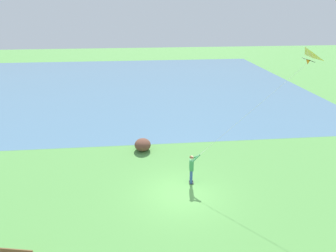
{
  "coord_description": "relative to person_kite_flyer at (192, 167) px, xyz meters",
  "views": [
    {
      "loc": [
        -13.87,
        2.13,
        9.51
      ],
      "look_at": [
        0.49,
        0.63,
        3.76
      ],
      "focal_mm": 32.71,
      "sensor_mm": 36.0,
      "label": 1
    }
  ],
  "objects": [
    {
      "name": "lake_water",
      "position": [
        23.41,
        4.77,
        -1.04
      ],
      "size": [
        36.0,
        44.0,
        0.01
      ],
      "primitive_type": "cube",
      "color": "teal",
      "rests_on": "ground"
    },
    {
      "name": "lakeside_shrub",
      "position": [
        4.55,
        2.65,
        -0.64
      ],
      "size": [
        1.37,
        1.13,
        0.81
      ],
      "primitive_type": "ellipsoid",
      "color": "brown",
      "rests_on": "ground"
    },
    {
      "name": "flying_kite",
      "position": [
        -0.54,
        -5.24,
        6.09
      ],
      "size": [
        1.4,
        5.26,
        5.79
      ],
      "color": "yellow"
    },
    {
      "name": "ground_plane",
      "position": [
        -0.98,
        0.77,
        -1.05
      ],
      "size": [
        120.0,
        120.0,
        0.0
      ],
      "primitive_type": "plane",
      "color": "#569947"
    },
    {
      "name": "person_kite_flyer",
      "position": [
        0.0,
        0.0,
        0.0
      ],
      "size": [
        0.52,
        0.62,
        1.83
      ],
      "color": "#232328",
      "rests_on": "ground"
    }
  ]
}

